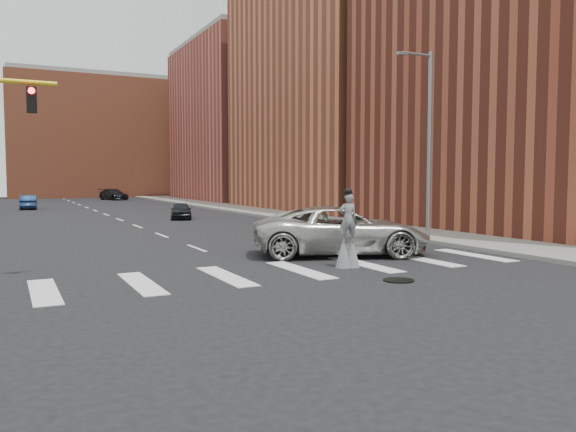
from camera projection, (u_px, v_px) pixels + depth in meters
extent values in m
plane|color=black|center=(277.00, 278.00, 16.94)|extent=(160.00, 160.00, 0.00)
cube|color=slate|center=(282.00, 214.00, 44.82)|extent=(5.00, 90.00, 0.18)
cylinder|color=black|center=(399.00, 280.00, 16.51)|extent=(0.90, 0.90, 0.04)
cube|color=maroon|center=(553.00, 43.00, 33.20)|extent=(16.00, 20.00, 22.00)
cube|color=#B65839|center=(349.00, 82.00, 52.72)|extent=(16.00, 22.00, 24.00)
cube|color=#B95144|center=(250.00, 124.00, 74.22)|extent=(16.00, 22.00, 20.00)
cube|color=#B65839|center=(97.00, 139.00, 88.46)|extent=(26.00, 14.00, 18.00)
cylinder|color=slate|center=(429.00, 147.00, 26.92)|extent=(0.20, 0.20, 9.00)
cylinder|color=slate|center=(418.00, 54.00, 26.26)|extent=(1.80, 0.12, 0.12)
cube|color=slate|center=(402.00, 53.00, 25.86)|extent=(0.50, 0.18, 0.12)
cube|color=black|center=(32.00, 100.00, 16.32)|extent=(0.28, 0.18, 0.75)
cylinder|color=#FF0C0C|center=(31.00, 91.00, 16.21)|extent=(0.18, 0.06, 0.18)
cylinder|color=#372416|center=(352.00, 255.00, 19.00)|extent=(0.07, 0.07, 0.84)
cylinder|color=#372416|center=(343.00, 255.00, 18.91)|extent=(0.07, 0.07, 0.84)
cone|color=slate|center=(352.00, 252.00, 18.99)|extent=(0.52, 0.52, 1.05)
cone|color=slate|center=(343.00, 252.00, 18.91)|extent=(0.52, 0.52, 1.05)
imported|color=slate|center=(348.00, 218.00, 18.87)|extent=(0.67, 0.51, 1.66)
sphere|color=black|center=(348.00, 192.00, 18.81)|extent=(0.26, 0.26, 0.26)
cylinder|color=black|center=(348.00, 193.00, 18.81)|extent=(0.34, 0.34, 0.02)
cube|color=yellow|center=(347.00, 205.00, 18.97)|extent=(0.22, 0.05, 0.10)
imported|color=#B4B1AA|center=(341.00, 231.00, 21.92)|extent=(7.54, 5.49, 1.91)
imported|color=black|center=(181.00, 211.00, 40.75)|extent=(2.36, 3.84, 1.22)
imported|color=navy|center=(29.00, 202.00, 53.13)|extent=(1.68, 4.15, 1.34)
imported|color=black|center=(114.00, 194.00, 74.52)|extent=(3.64, 5.46, 1.47)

